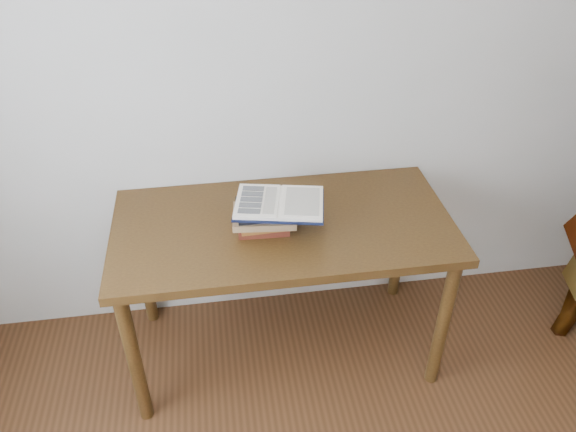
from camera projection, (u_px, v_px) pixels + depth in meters
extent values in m
cube|color=beige|center=(297.00, 72.00, 2.41)|extent=(3.50, 0.04, 2.60)
cube|color=#482E12|center=(283.00, 226.00, 2.41)|extent=(1.45, 0.73, 0.04)
cylinder|color=#482E12|center=(134.00, 360.00, 2.31)|extent=(0.06, 0.06, 0.74)
cylinder|color=#482E12|center=(443.00, 324.00, 2.48)|extent=(0.06, 0.06, 0.74)
cylinder|color=#482E12|center=(143.00, 265.00, 2.80)|extent=(0.06, 0.06, 0.74)
cylinder|color=#482E12|center=(400.00, 240.00, 2.96)|extent=(0.06, 0.06, 0.74)
cube|color=maroon|center=(263.00, 224.00, 2.36)|extent=(0.22, 0.16, 0.03)
cube|color=#9C5423|center=(263.00, 222.00, 2.32)|extent=(0.20, 0.14, 0.03)
cube|color=#986C4E|center=(264.00, 216.00, 2.30)|extent=(0.27, 0.20, 0.03)
cube|color=black|center=(264.00, 209.00, 2.29)|extent=(0.22, 0.16, 0.03)
cube|color=black|center=(279.00, 205.00, 2.28)|extent=(0.40, 0.32, 0.01)
cube|color=silver|center=(257.00, 202.00, 2.27)|extent=(0.22, 0.27, 0.02)
cube|color=silver|center=(302.00, 203.00, 2.26)|extent=(0.22, 0.27, 0.02)
cylinder|color=silver|center=(279.00, 203.00, 2.27)|extent=(0.06, 0.23, 0.01)
cube|color=black|center=(253.00, 188.00, 2.33)|extent=(0.09, 0.05, 0.00)
cube|color=black|center=(252.00, 194.00, 2.30)|extent=(0.09, 0.05, 0.00)
cube|color=black|center=(251.00, 199.00, 2.27)|extent=(0.09, 0.05, 0.00)
cube|color=black|center=(250.00, 205.00, 2.24)|extent=(0.09, 0.05, 0.00)
cube|color=black|center=(249.00, 211.00, 2.20)|extent=(0.09, 0.05, 0.00)
cube|color=beige|center=(270.00, 200.00, 2.27)|extent=(0.08, 0.20, 0.00)
cube|color=beige|center=(302.00, 201.00, 2.26)|extent=(0.18, 0.22, 0.00)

